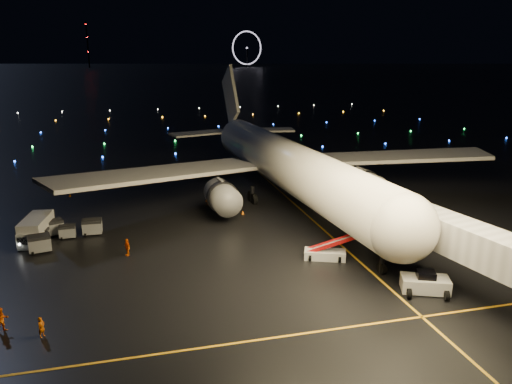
# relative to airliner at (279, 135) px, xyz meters

# --- Properties ---
(ground) EXTENTS (2000.00, 2000.00, 0.00)m
(ground) POSITION_rel_airliner_xyz_m (-10.87, 273.88, -9.13)
(ground) COLOR black
(ground) RESTS_ON ground
(lane_centre) EXTENTS (0.25, 80.00, 0.02)m
(lane_centre) POSITION_rel_airliner_xyz_m (1.13, -11.12, -9.12)
(lane_centre) COLOR gold
(lane_centre) RESTS_ON ground
(lane_cross) EXTENTS (60.00, 0.25, 0.02)m
(lane_cross) POSITION_rel_airliner_xyz_m (-15.87, -36.12, -9.12)
(lane_cross) COLOR gold
(lane_cross) RESTS_ON ground
(airliner) EXTENTS (68.53, 65.53, 18.27)m
(airliner) POSITION_rel_airliner_xyz_m (0.00, 0.00, 0.00)
(airliner) COLOR silver
(airliner) RESTS_ON ground
(pushback_tug) EXTENTS (4.59, 3.51, 1.95)m
(pushback_tug) POSITION_rel_airliner_xyz_m (3.80, -32.25, -8.16)
(pushback_tug) COLOR silver
(pushback_tug) RESTS_ON ground
(belt_loader) EXTENTS (6.30, 3.85, 2.97)m
(belt_loader) POSITION_rel_airliner_xyz_m (-2.01, -23.23, -7.65)
(belt_loader) COLOR silver
(belt_loader) RESTS_ON ground
(service_truck) EXTENTS (3.39, 7.71, 2.75)m
(service_truck) POSITION_rel_airliner_xyz_m (-31.41, -10.32, -7.76)
(service_truck) COLOR silver
(service_truck) RESTS_ON ground
(crew_a) EXTENTS (0.66, 0.70, 1.62)m
(crew_a) POSITION_rel_airliner_xyz_m (-27.87, -31.72, -8.32)
(crew_a) COLOR #FF6908
(crew_a) RESTS_ON ground
(crew_b) EXTENTS (1.20, 1.13, 1.96)m
(crew_b) POSITION_rel_airliner_xyz_m (-30.84, -30.17, -8.16)
(crew_b) COLOR #FF6908
(crew_b) RESTS_ON ground
(crew_c) EXTENTS (0.87, 1.16, 1.84)m
(crew_c) POSITION_rel_airliner_xyz_m (-21.62, -17.33, -8.21)
(crew_c) COLOR #FF6908
(crew_c) RESTS_ON ground
(safety_cone_0) EXTENTS (0.56, 0.56, 0.49)m
(safety_cone_0) POSITION_rel_airliner_xyz_m (-6.91, -6.78, -8.89)
(safety_cone_0) COLOR #FC6A06
(safety_cone_0) RESTS_ON ground
(safety_cone_1) EXTENTS (0.50, 0.50, 0.50)m
(safety_cone_1) POSITION_rel_airliner_xyz_m (-10.58, 0.17, -8.89)
(safety_cone_1) COLOR #FC6A06
(safety_cone_1) RESTS_ON ground
(safety_cone_2) EXTENTS (0.46, 0.46, 0.51)m
(safety_cone_2) POSITION_rel_airliner_xyz_m (-9.93, -5.20, -8.88)
(safety_cone_2) COLOR #FC6A06
(safety_cone_2) RESTS_ON ground
(safety_cone_3) EXTENTS (0.41, 0.41, 0.45)m
(safety_cone_3) POSITION_rel_airliner_xyz_m (-29.73, 7.65, -8.91)
(safety_cone_3) COLOR #FC6A06
(safety_cone_3) RESTS_ON ground
(ferris_wheel) EXTENTS (49.33, 16.80, 52.00)m
(ferris_wheel) POSITION_rel_airliner_xyz_m (159.13, 693.88, 16.87)
(ferris_wheel) COLOR black
(ferris_wheel) RESTS_ON ground
(radio_mast) EXTENTS (1.80, 1.80, 64.00)m
(radio_mast) POSITION_rel_airliner_xyz_m (-70.87, 713.88, 22.87)
(radio_mast) COLOR black
(radio_mast) RESTS_ON ground
(taxiway_lights) EXTENTS (164.00, 92.00, 0.36)m
(taxiway_lights) POSITION_rel_airliner_xyz_m (-10.87, 79.88, -8.95)
(taxiway_lights) COLOR black
(taxiway_lights) RESTS_ON ground
(baggage_cart_0) EXTENTS (2.18, 1.56, 1.81)m
(baggage_cart_0) POSITION_rel_airliner_xyz_m (-25.51, -9.87, -8.23)
(baggage_cart_0) COLOR gray
(baggage_cart_0) RESTS_ON ground
(baggage_cart_1) EXTENTS (2.51, 2.12, 1.82)m
(baggage_cart_1) POSITION_rel_airliner_xyz_m (-29.85, -9.03, -8.22)
(baggage_cart_1) COLOR gray
(baggage_cart_1) RESTS_ON ground
(baggage_cart_2) EXTENTS (1.80, 1.28, 1.50)m
(baggage_cart_2) POSITION_rel_airliner_xyz_m (-28.20, -10.39, -8.38)
(baggage_cart_2) COLOR gray
(baggage_cart_2) RESTS_ON ground
(baggage_cart_3) EXTENTS (1.85, 1.34, 1.51)m
(baggage_cart_3) POSITION_rel_airliner_xyz_m (-30.97, -10.92, -8.38)
(baggage_cart_3) COLOR gray
(baggage_cart_3) RESTS_ON ground
(baggage_cart_4) EXTENTS (2.51, 2.01, 1.89)m
(baggage_cart_4) POSITION_rel_airliner_xyz_m (-30.59, -14.13, -8.19)
(baggage_cart_4) COLOR gray
(baggage_cart_4) RESTS_ON ground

